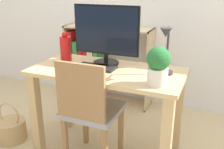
# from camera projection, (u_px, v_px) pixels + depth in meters

# --- Properties ---
(desk) EXTENTS (1.14, 0.56, 0.72)m
(desk) POSITION_uv_depth(u_px,v_px,m) (107.00, 90.00, 2.02)
(desk) COLOR tan
(desk) RESTS_ON ground_plane
(monitor) EXTENTS (0.54, 0.21, 0.46)m
(monitor) POSITION_uv_depth(u_px,v_px,m) (106.00, 33.00, 2.02)
(monitor) COLOR black
(monitor) RESTS_ON desk
(keyboard) EXTENTS (0.30, 0.14, 0.02)m
(keyboard) POSITION_uv_depth(u_px,v_px,m) (96.00, 67.00, 1.99)
(keyboard) COLOR black
(keyboard) RESTS_ON desk
(vase) EXTENTS (0.09, 0.09, 0.24)m
(vase) POSITION_uv_depth(u_px,v_px,m) (66.00, 48.00, 2.16)
(vase) COLOR red
(vase) RESTS_ON desk
(desk_lamp) EXTENTS (0.10, 0.19, 0.34)m
(desk_lamp) POSITION_uv_depth(u_px,v_px,m) (166.00, 47.00, 1.75)
(desk_lamp) COLOR #2D2D33
(desk_lamp) RESTS_ON desk
(potted_plant) EXTENTS (0.15, 0.15, 0.25)m
(potted_plant) POSITION_uv_depth(u_px,v_px,m) (158.00, 65.00, 1.63)
(potted_plant) COLOR silver
(potted_plant) RESTS_ON desk
(chair) EXTENTS (0.40, 0.40, 0.85)m
(chair) POSITION_uv_depth(u_px,v_px,m) (90.00, 109.00, 1.91)
(chair) COLOR gray
(chair) RESTS_ON ground_plane
(bookshelf) EXTENTS (0.99, 0.28, 0.88)m
(bookshelf) POSITION_uv_depth(u_px,v_px,m) (93.00, 65.00, 3.07)
(bookshelf) COLOR #D8BC8C
(bookshelf) RESTS_ON ground_plane
(basket) EXTENTS (0.26, 0.26, 0.36)m
(basket) POSITION_uv_depth(u_px,v_px,m) (11.00, 129.00, 2.33)
(basket) COLOR tan
(basket) RESTS_ON ground_plane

